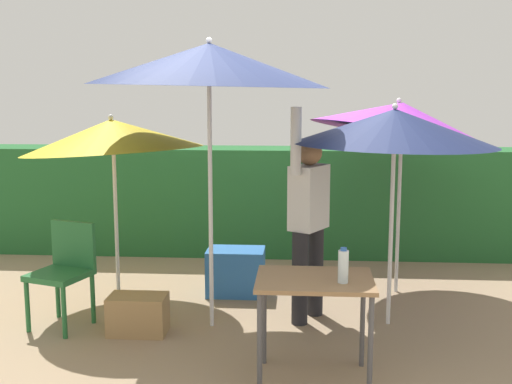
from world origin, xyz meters
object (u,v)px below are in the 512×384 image
at_px(umbrella_yellow, 112,135).
at_px(umbrella_navy, 394,127).
at_px(chair_plastic, 65,268).
at_px(crate_cardboard, 138,314).
at_px(umbrella_rainbow, 400,118).
at_px(person_vendor, 309,216).
at_px(folding_table, 314,291).
at_px(umbrella_orange, 209,65).
at_px(cooler_box, 236,272).
at_px(bottle_water, 343,266).

bearing_deg(umbrella_yellow, umbrella_navy, -9.32).
xyz_separation_m(chair_plastic, crate_cardboard, (0.67, -0.16, -0.35)).
bearing_deg(umbrella_rainbow, person_vendor, -135.70).
xyz_separation_m(umbrella_yellow, chair_plastic, (-0.27, -0.63, -1.09)).
bearing_deg(folding_table, umbrella_orange, 130.65).
xyz_separation_m(umbrella_yellow, cooler_box, (1.11, 0.31, -1.37)).
bearing_deg(crate_cardboard, bottle_water, -27.99).
distance_m(person_vendor, bottle_water, 1.32).
xyz_separation_m(umbrella_rainbow, cooler_box, (-1.60, -0.22, -1.52)).
distance_m(umbrella_navy, crate_cardboard, 2.65).
xyz_separation_m(umbrella_rainbow, chair_plastic, (-2.98, -1.15, -1.24)).
bearing_deg(bottle_water, chair_plastic, 156.03).
distance_m(folding_table, bottle_water, 0.29).
relative_size(umbrella_rainbow, umbrella_yellow, 1.15).
relative_size(umbrella_orange, chair_plastic, 2.74).
height_order(cooler_box, folding_table, folding_table).
height_order(umbrella_rainbow, umbrella_navy, umbrella_rainbow).
bearing_deg(folding_table, umbrella_navy, 59.55).
distance_m(chair_plastic, crate_cardboard, 0.77).
height_order(folding_table, bottle_water, bottle_water).
relative_size(umbrella_navy, folding_table, 2.38).
bearing_deg(cooler_box, person_vendor, -42.89).
xyz_separation_m(umbrella_orange, umbrella_yellow, (-1.00, 0.57, -0.61)).
distance_m(person_vendor, crate_cardboard, 1.67).
bearing_deg(bottle_water, umbrella_navy, 68.49).
distance_m(umbrella_yellow, umbrella_navy, 2.56).
relative_size(umbrella_rainbow, crate_cardboard, 4.40).
relative_size(umbrella_rainbow, folding_table, 2.63).
height_order(umbrella_navy, bottle_water, umbrella_navy).
bearing_deg(bottle_water, folding_table, 153.33).
height_order(umbrella_orange, umbrella_yellow, umbrella_orange).
height_order(chair_plastic, crate_cardboard, chair_plastic).
bearing_deg(umbrella_navy, folding_table, -120.45).
distance_m(umbrella_rainbow, crate_cardboard, 3.09).
xyz_separation_m(umbrella_orange, bottle_water, (1.04, -1.09, -1.36)).
xyz_separation_m(umbrella_navy, chair_plastic, (-2.79, -0.22, -1.20)).
distance_m(umbrella_rainbow, umbrella_navy, 0.96).
height_order(person_vendor, chair_plastic, person_vendor).
relative_size(crate_cardboard, folding_table, 0.60).
xyz_separation_m(person_vendor, bottle_water, (0.21, -1.30, -0.08)).
bearing_deg(folding_table, umbrella_rainbow, 67.46).
bearing_deg(folding_table, chair_plastic, 156.27).
xyz_separation_m(umbrella_yellow, bottle_water, (2.03, -1.65, -0.75)).
relative_size(chair_plastic, cooler_box, 1.57).
bearing_deg(umbrella_rainbow, umbrella_orange, -147.63).
bearing_deg(chair_plastic, crate_cardboard, -13.12).
bearing_deg(umbrella_yellow, cooler_box, 15.46).
xyz_separation_m(umbrella_orange, folding_table, (0.85, -0.99, -1.57)).
distance_m(umbrella_navy, chair_plastic, 3.04).
bearing_deg(bottle_water, crate_cardboard, 152.01).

